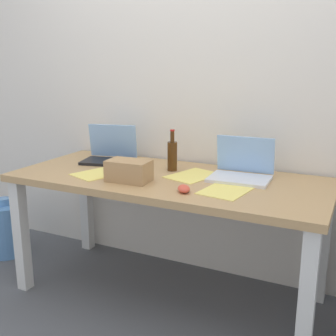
{
  "coord_description": "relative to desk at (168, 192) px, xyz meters",
  "views": [
    {
      "loc": [
        0.99,
        -2.05,
        1.36
      ],
      "look_at": [
        0.0,
        0.0,
        0.79
      ],
      "focal_mm": 44.5,
      "sensor_mm": 36.0,
      "label": 1
    }
  ],
  "objects": [
    {
      "name": "laptop_left",
      "position": [
        -0.5,
        0.17,
        0.15
      ],
      "size": [
        0.36,
        0.29,
        0.24
      ],
      "color": "black",
      "rests_on": "desk"
    },
    {
      "name": "ground_plane",
      "position": [
        0.0,
        0.0,
        -0.65
      ],
      "size": [
        8.0,
        8.0,
        0.0
      ],
      "primitive_type": "plane",
      "color": "#515459"
    },
    {
      "name": "water_cooler_jug",
      "position": [
        -1.31,
        -0.01,
        -0.46
      ],
      "size": [
        0.28,
        0.28,
        0.42
      ],
      "color": "#598CC6",
      "rests_on": "ground"
    },
    {
      "name": "back_wall",
      "position": [
        0.0,
        0.45,
        0.65
      ],
      "size": [
        5.2,
        0.08,
        2.6
      ],
      "primitive_type": "cube",
      "color": "silver",
      "rests_on": "ground"
    },
    {
      "name": "computer_mouse",
      "position": [
        0.2,
        -0.23,
        0.11
      ],
      "size": [
        0.1,
        0.12,
        0.03
      ],
      "primitive_type": "ellipsoid",
      "rotation": [
        0.0,
        0.0,
        0.55
      ],
      "color": "#D84C38",
      "rests_on": "desk"
    },
    {
      "name": "paper_sheet_near_back",
      "position": [
        0.12,
        0.08,
        0.1
      ],
      "size": [
        0.29,
        0.35,
        0.0
      ],
      "primitive_type": "cube",
      "rotation": [
        0.0,
        0.0,
        -0.31
      ],
      "color": "#F4E06B",
      "rests_on": "desk"
    },
    {
      "name": "laptop_right",
      "position": [
        0.39,
        0.14,
        0.14
      ],
      "size": [
        0.34,
        0.27,
        0.23
      ],
      "color": "silver",
      "rests_on": "desk"
    },
    {
      "name": "beer_bottle",
      "position": [
        -0.04,
        0.14,
        0.19
      ],
      "size": [
        0.06,
        0.06,
        0.25
      ],
      "color": "#47280F",
      "rests_on": "desk"
    },
    {
      "name": "paper_sheet_front_left",
      "position": [
        -0.39,
        -0.11,
        0.1
      ],
      "size": [
        0.3,
        0.35,
        0.0
      ],
      "primitive_type": "cube",
      "rotation": [
        0.0,
        0.0,
        -0.36
      ],
      "color": "#F4E06B",
      "rests_on": "desk"
    },
    {
      "name": "paper_sheet_front_right",
      "position": [
        0.38,
        -0.1,
        0.1
      ],
      "size": [
        0.25,
        0.32,
        0.0
      ],
      "primitive_type": "cube",
      "rotation": [
        0.0,
        0.0,
        -0.15
      ],
      "color": "#F4E06B",
      "rests_on": "desk"
    },
    {
      "name": "cardboard_box",
      "position": [
        -0.15,
        -0.18,
        0.15
      ],
      "size": [
        0.24,
        0.16,
        0.12
      ],
      "primitive_type": "cube",
      "rotation": [
        0.0,
        0.0,
        0.06
      ],
      "color": "tan",
      "rests_on": "desk"
    },
    {
      "name": "desk",
      "position": [
        0.0,
        0.0,
        0.0
      ],
      "size": [
        1.78,
        0.77,
        0.74
      ],
      "color": "tan",
      "rests_on": "ground"
    }
  ]
}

